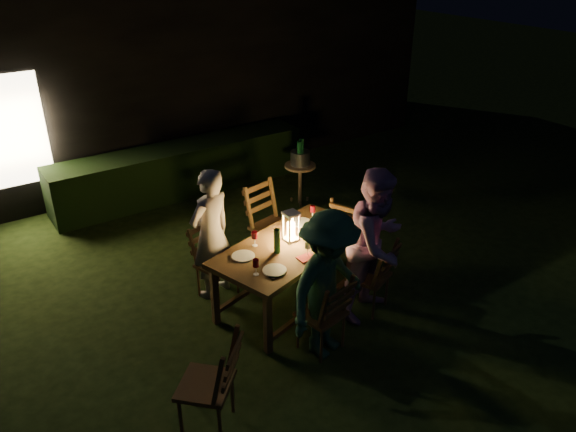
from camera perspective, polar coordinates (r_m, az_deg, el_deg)
garden_envelope at (r=11.31m, az=-14.12°, el=14.57°), size 40.00×40.00×3.20m
dining_table at (r=6.28m, az=0.37°, el=-3.39°), size 2.04×1.42×0.77m
chair_near_left at (r=5.83m, az=3.50°, el=-11.08°), size 0.50×0.52×0.94m
chair_near_right at (r=6.46m, az=8.28°, el=-7.17°), size 0.55×0.57×0.93m
chair_far_left at (r=6.68m, az=-7.26°, el=-5.86°), size 0.53×0.54×0.92m
chair_far_right at (r=7.26m, az=-1.63°, el=-2.23°), size 0.59×0.61×1.08m
chair_end at (r=7.36m, az=6.43°, el=-2.36°), size 0.58×0.56×0.95m
chair_spare at (r=5.10m, az=-8.06°, el=-17.91°), size 0.65×0.65×1.00m
person_house_side at (r=6.44m, az=-7.84°, el=-1.83°), size 0.66×0.53×1.59m
person_opp_right at (r=6.12m, az=9.03°, el=-2.81°), size 0.99×0.87×1.73m
person_opp_left at (r=5.51m, az=4.09°, el=-7.07°), size 1.16×0.86×1.59m
lantern at (r=6.23m, az=0.31°, el=-1.21°), size 0.16×0.16×0.35m
plate_far_left at (r=6.01m, az=-4.57°, el=-4.08°), size 0.25×0.25×0.01m
plate_near_left at (r=5.76m, az=-1.38°, el=-5.53°), size 0.25×0.25×0.01m
plate_far_right at (r=6.67m, az=1.34°, el=-0.64°), size 0.25×0.25×0.01m
plate_near_right at (r=6.44m, az=4.42°, el=-1.80°), size 0.25×0.25×0.01m
wineglass_a at (r=6.16m, az=-3.40°, el=-2.33°), size 0.06×0.06×0.18m
wineglass_b at (r=5.67m, az=-3.28°, el=-5.20°), size 0.06×0.06×0.18m
wineglass_c at (r=6.26m, az=4.10°, el=-1.84°), size 0.06×0.06×0.18m
wineglass_d at (r=6.73m, az=2.51°, el=0.38°), size 0.06×0.06×0.18m
wineglass_e at (r=5.97m, az=2.01°, el=-3.34°), size 0.06×0.06×0.18m
bottle_table at (r=6.01m, az=-1.12°, el=-2.55°), size 0.07×0.07×0.28m
napkin_left at (r=5.97m, az=1.86°, el=-4.26°), size 0.18×0.14×0.01m
napkin_right at (r=6.48m, az=5.51°, el=-1.69°), size 0.18×0.14×0.01m
phone at (r=5.67m, az=-1.22°, el=-6.13°), size 0.14×0.07×0.01m
side_table at (r=8.71m, az=1.24°, el=4.76°), size 0.48×0.48×0.65m
ice_bucket at (r=8.64m, az=1.25°, el=5.91°), size 0.30×0.30×0.22m
bottle_bucket_a at (r=8.57m, az=1.14°, el=6.07°), size 0.07×0.07×0.32m
bottle_bucket_b at (r=8.68m, az=1.37°, el=6.36°), size 0.07×0.07×0.32m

